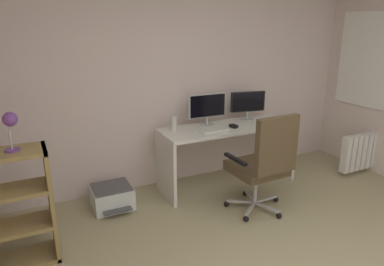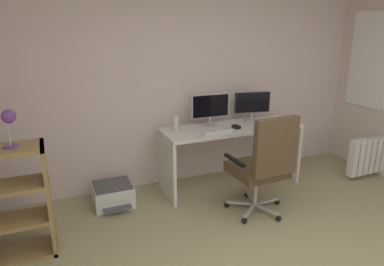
% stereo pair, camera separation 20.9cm
% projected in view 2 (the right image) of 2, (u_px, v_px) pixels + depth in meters
% --- Properties ---
extents(wall_back, '(4.93, 0.10, 2.51)m').
position_uv_depth(wall_back, '(177.00, 81.00, 4.24)').
color(wall_back, silver).
rests_on(wall_back, ground).
extents(desk, '(1.66, 0.56, 0.75)m').
position_uv_depth(desk, '(231.00, 142.00, 4.22)').
color(desk, silver).
rests_on(desk, ground).
extents(monitor_main, '(0.48, 0.18, 0.38)m').
position_uv_depth(monitor_main, '(210.00, 107.00, 4.15)').
color(monitor_main, '#B2B5B7').
rests_on(monitor_main, desk).
extents(monitor_secondary, '(0.44, 0.18, 0.35)m').
position_uv_depth(monitor_secondary, '(252.00, 104.00, 4.37)').
color(monitor_secondary, '#B2B5B7').
rests_on(monitor_secondary, desk).
extents(keyboard, '(0.35, 0.16, 0.02)m').
position_uv_depth(keyboard, '(216.00, 131.00, 3.97)').
color(keyboard, silver).
rests_on(keyboard, desk).
extents(computer_mouse, '(0.07, 0.11, 0.03)m').
position_uv_depth(computer_mouse, '(236.00, 127.00, 4.09)').
color(computer_mouse, black).
rests_on(computer_mouse, desk).
extents(desktop_speaker, '(0.07, 0.07, 0.17)m').
position_uv_depth(desktop_speaker, '(175.00, 123.00, 3.98)').
color(desktop_speaker, silver).
rests_on(desktop_speaker, desk).
extents(office_chair, '(0.63, 0.64, 1.09)m').
position_uv_depth(office_chair, '(264.00, 163.00, 3.53)').
color(office_chair, '#B7BABC').
rests_on(office_chair, ground).
extents(desk_lamp, '(0.13, 0.11, 0.31)m').
position_uv_depth(desk_lamp, '(9.00, 120.00, 2.74)').
color(desk_lamp, '#703D90').
rests_on(desk_lamp, bookshelf).
extents(printer, '(0.42, 0.45, 0.25)m').
position_uv_depth(printer, '(113.00, 195.00, 3.87)').
color(printer, silver).
rests_on(printer, ground).
extents(radiator, '(0.85, 0.10, 0.48)m').
position_uv_depth(radiator, '(376.00, 154.00, 4.57)').
color(radiator, white).
rests_on(radiator, ground).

